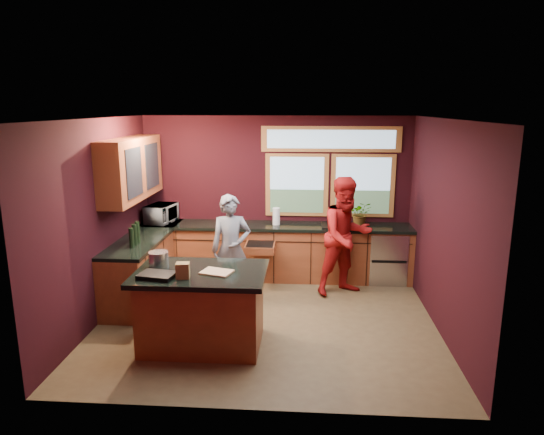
# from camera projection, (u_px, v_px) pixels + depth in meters

# --- Properties ---
(floor) EXTENTS (4.50, 4.50, 0.00)m
(floor) POSITION_uv_depth(u_px,v_px,m) (267.00, 320.00, 6.61)
(floor) COLOR brown
(floor) RESTS_ON ground
(room_shell) EXTENTS (4.52, 4.02, 2.71)m
(room_shell) POSITION_uv_depth(u_px,v_px,m) (225.00, 186.00, 6.56)
(room_shell) COLOR black
(room_shell) RESTS_ON ground
(back_counter) EXTENTS (4.50, 0.64, 0.93)m
(back_counter) POSITION_uv_depth(u_px,v_px,m) (287.00, 252.00, 8.14)
(back_counter) COLOR brown
(back_counter) RESTS_ON floor
(left_counter) EXTENTS (0.64, 2.30, 0.93)m
(left_counter) POSITION_uv_depth(u_px,v_px,m) (145.00, 265.00, 7.46)
(left_counter) COLOR brown
(left_counter) RESTS_ON floor
(island) EXTENTS (1.55, 1.05, 0.95)m
(island) POSITION_uv_depth(u_px,v_px,m) (202.00, 308.00, 5.84)
(island) COLOR brown
(island) RESTS_ON floor
(person_grey) EXTENTS (0.65, 0.50, 1.61)m
(person_grey) POSITION_uv_depth(u_px,v_px,m) (231.00, 249.00, 7.12)
(person_grey) COLOR slate
(person_grey) RESTS_ON floor
(person_red) EXTENTS (1.11, 1.03, 1.83)m
(person_red) POSITION_uv_depth(u_px,v_px,m) (346.00, 236.00, 7.39)
(person_red) COLOR #A61413
(person_red) RESTS_ON floor
(microwave) EXTENTS (0.48, 0.62, 0.31)m
(microwave) POSITION_uv_depth(u_px,v_px,m) (161.00, 214.00, 8.15)
(microwave) COLOR #999999
(microwave) RESTS_ON left_counter
(potted_plant) EXTENTS (0.36, 0.31, 0.40)m
(potted_plant) POSITION_uv_depth(u_px,v_px,m) (360.00, 213.00, 7.96)
(potted_plant) COLOR #999999
(potted_plant) RESTS_ON back_counter
(paper_towel) EXTENTS (0.12, 0.12, 0.28)m
(paper_towel) POSITION_uv_depth(u_px,v_px,m) (276.00, 216.00, 8.02)
(paper_towel) COLOR white
(paper_towel) RESTS_ON back_counter
(cutting_board) EXTENTS (0.41, 0.34, 0.02)m
(cutting_board) POSITION_uv_depth(u_px,v_px,m) (217.00, 272.00, 5.67)
(cutting_board) COLOR tan
(cutting_board) RESTS_ON island
(stock_pot) EXTENTS (0.24, 0.24, 0.18)m
(stock_pot) POSITION_uv_depth(u_px,v_px,m) (159.00, 259.00, 5.90)
(stock_pot) COLOR silver
(stock_pot) RESTS_ON island
(paper_bag) EXTENTS (0.16, 0.14, 0.18)m
(paper_bag) POSITION_uv_depth(u_px,v_px,m) (183.00, 271.00, 5.48)
(paper_bag) COLOR brown
(paper_bag) RESTS_ON island
(black_tray) EXTENTS (0.44, 0.34, 0.05)m
(black_tray) POSITION_uv_depth(u_px,v_px,m) (157.00, 275.00, 5.52)
(black_tray) COLOR black
(black_tray) RESTS_ON island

